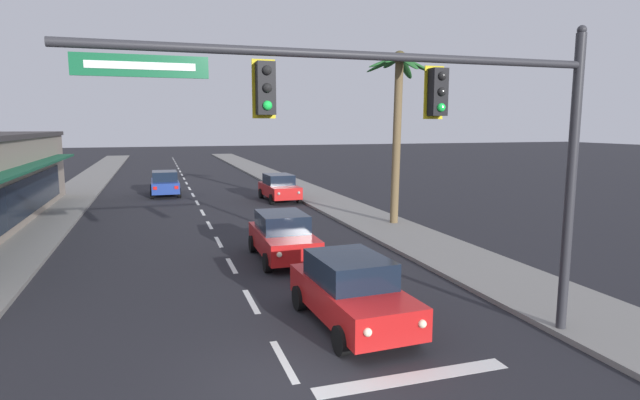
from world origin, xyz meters
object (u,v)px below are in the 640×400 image
at_px(sedan_lead_at_stop_bar, 351,290).
at_px(palm_right_second, 398,106).
at_px(sedan_oncoming_far, 165,183).
at_px(sedan_third_in_queue, 283,236).
at_px(sedan_parked_nearest_kerb, 279,187).
at_px(traffic_signal_mast, 442,121).

distance_m(sedan_lead_at_stop_bar, palm_right_second, 13.59).
bearing_deg(sedan_oncoming_far, sedan_third_in_queue, -78.85).
bearing_deg(sedan_oncoming_far, palm_right_second, -54.08).
bearing_deg(palm_right_second, sedan_third_in_queue, -146.04).
distance_m(sedan_lead_at_stop_bar, sedan_parked_nearest_kerb, 20.74).
xyz_separation_m(sedan_oncoming_far, sedan_parked_nearest_kerb, (6.89, -4.71, 0.00)).
bearing_deg(sedan_oncoming_far, sedan_lead_at_stop_bar, -81.36).
relative_size(traffic_signal_mast, palm_right_second, 1.28).
xyz_separation_m(sedan_lead_at_stop_bar, sedan_parked_nearest_kerb, (3.05, 20.51, 0.00)).
relative_size(traffic_signal_mast, sedan_third_in_queue, 2.34).
distance_m(traffic_signal_mast, palm_right_second, 14.01).
distance_m(traffic_signal_mast, sedan_lead_at_stop_bar, 4.63).
distance_m(sedan_third_in_queue, palm_right_second, 9.35).
xyz_separation_m(traffic_signal_mast, palm_right_second, (5.39, 12.91, 0.78)).
bearing_deg(palm_right_second, sedan_oncoming_far, 125.92).
bearing_deg(sedan_third_in_queue, sedan_oncoming_far, 101.15).
xyz_separation_m(sedan_lead_at_stop_bar, sedan_third_in_queue, (-0.13, 6.43, 0.00)).
height_order(traffic_signal_mast, sedan_oncoming_far, traffic_signal_mast).
height_order(sedan_oncoming_far, palm_right_second, palm_right_second).
xyz_separation_m(sedan_third_in_queue, sedan_oncoming_far, (-3.70, 18.79, 0.00)).
xyz_separation_m(sedan_parked_nearest_kerb, palm_right_second, (3.47, -9.60, 4.80)).
bearing_deg(sedan_parked_nearest_kerb, sedan_lead_at_stop_bar, -98.47).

